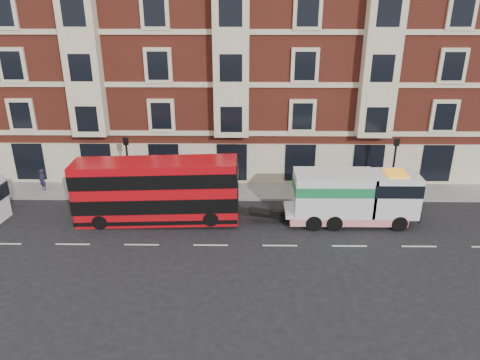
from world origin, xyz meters
name	(u,v)px	position (x,y,z in m)	size (l,w,h in m)	color
ground	(211,245)	(0.00, 0.00, 0.00)	(120.00, 120.00, 0.00)	black
sidewalk	(218,191)	(0.00, 7.50, 0.07)	(90.00, 3.00, 0.15)	slate
victorian_terrace	(227,37)	(0.50, 15.00, 10.07)	(45.00, 12.00, 20.40)	maroon
lamp_post_west	(128,163)	(-6.00, 6.20, 2.68)	(0.35, 0.15, 4.35)	black
lamp_post_east	(394,165)	(12.00, 6.20, 2.68)	(0.35, 0.15, 4.35)	black
double_decker_bus	(156,190)	(-3.51, 2.90, 2.16)	(10.07, 2.31, 4.08)	#B10910
tow_truck	(351,197)	(8.54, 2.90, 1.78)	(8.06, 2.38, 3.36)	silver
pedestrian	(42,180)	(-12.60, 7.38, 0.94)	(0.57, 0.38, 1.58)	#1F1B36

